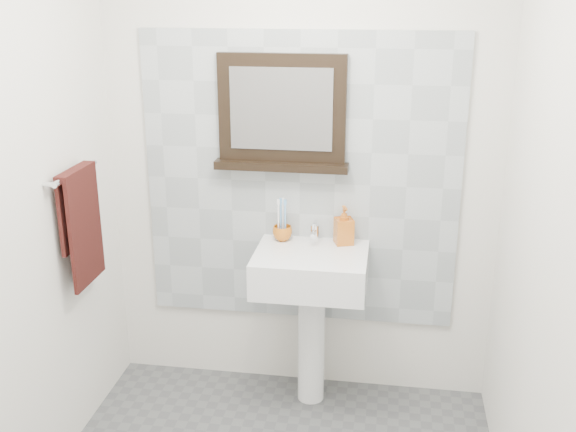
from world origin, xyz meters
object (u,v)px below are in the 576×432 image
Objects in this scene: soap_dispenser at (344,225)px; framed_mirror at (282,115)px; hand_towel at (81,217)px; toothbrush_cup at (282,233)px; pedestal_sink at (311,286)px.

framed_mirror is at bearing 151.87° from soap_dispenser.
toothbrush_cup is at bearing 27.26° from hand_towel.
hand_towel is (-1.18, -0.45, 0.13)m from soap_dispenser.
toothbrush_cup is 0.60m from framed_mirror.
toothbrush_cup is 0.18× the size of hand_towel.
framed_mirror is (-0.18, 0.19, 0.82)m from pedestal_sink.
pedestal_sink is at bearing -46.81° from framed_mirror.
pedestal_sink is at bearing -156.48° from soap_dispenser.
soap_dispenser is 1.26m from hand_towel.
toothbrush_cup is at bearing 141.28° from pedestal_sink.
framed_mirror reaches higher than soap_dispenser.
soap_dispenser is at bearing 20.83° from hand_towel.
soap_dispenser is 0.36× the size of hand_towel.
soap_dispenser is (0.15, 0.14, 0.28)m from pedestal_sink.
toothbrush_cup is 0.15× the size of framed_mirror.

